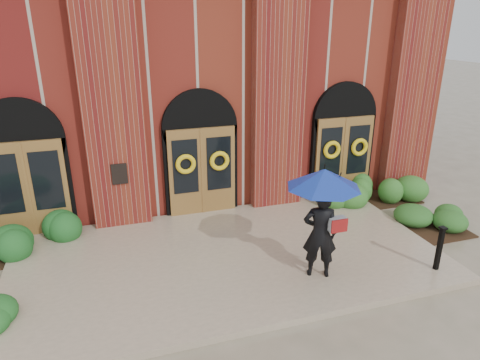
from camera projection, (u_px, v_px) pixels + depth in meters
name	position (u px, v px, depth m)	size (l,w,h in m)	color
ground	(230.00, 263.00, 10.14)	(90.00, 90.00, 0.00)	gray
landing	(228.00, 257.00, 10.25)	(10.00, 5.30, 0.15)	tan
church_building	(166.00, 71.00, 16.73)	(16.20, 12.53, 7.00)	maroon
man_with_umbrella	(322.00, 203.00, 8.83)	(2.01, 2.01, 2.46)	black
metal_post	(439.00, 247.00, 9.44)	(0.15, 0.15, 1.05)	black
hedge_wall_left	(0.00, 242.00, 10.32)	(3.04, 1.22, 0.78)	#1A4F1D
hedge_wall_right	(368.00, 190.00, 13.44)	(2.95, 1.18, 0.76)	#2C5F21
hedge_front_right	(434.00, 221.00, 11.67)	(1.51, 1.30, 0.54)	#24521D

